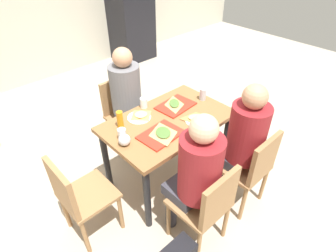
{
  "coord_description": "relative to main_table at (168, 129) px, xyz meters",
  "views": [
    {
      "loc": [
        -1.43,
        -1.52,
        2.24
      ],
      "look_at": [
        0.0,
        0.0,
        0.68
      ],
      "focal_mm": 29.64,
      "sensor_mm": 36.0,
      "label": 1
    }
  ],
  "objects": [
    {
      "name": "chair_near_left",
      "position": [
        -0.3,
        -0.75,
        -0.15
      ],
      "size": [
        0.4,
        0.4,
        0.85
      ],
      "color": "#9E7247",
      "rests_on": "ground_plane"
    },
    {
      "name": "ground_plane",
      "position": [
        0.0,
        0.0,
        -0.66
      ],
      "size": [
        10.0,
        10.0,
        0.02
      ],
      "primitive_type": "cube",
      "color": "#B7A893"
    },
    {
      "name": "chair_far_side",
      "position": [
        0.0,
        0.75,
        -0.15
      ],
      "size": [
        0.4,
        0.4,
        0.85
      ],
      "color": "#9E7247",
      "rests_on": "ground_plane"
    },
    {
      "name": "paper_plate_near_edge",
      "position": [
        0.18,
        -0.2,
        0.11
      ],
      "size": [
        0.22,
        0.22,
        0.01
      ],
      "primitive_type": "cylinder",
      "color": "white",
      "rests_on": "main_table"
    },
    {
      "name": "person_in_brown_jacket",
      "position": [
        0.3,
        -0.61,
        0.09
      ],
      "size": [
        0.32,
        0.42,
        1.26
      ],
      "color": "#383842",
      "rests_on": "ground_plane"
    },
    {
      "name": "plastic_cup_b",
      "position": [
        0.03,
        -0.31,
        0.16
      ],
      "size": [
        0.07,
        0.07,
        0.1
      ],
      "primitive_type": "cylinder",
      "color": "white",
      "rests_on": "main_table"
    },
    {
      "name": "chair_near_right",
      "position": [
        0.3,
        -0.75,
        -0.15
      ],
      "size": [
        0.4,
        0.4,
        0.85
      ],
      "color": "#9E7247",
      "rests_on": "ground_plane"
    },
    {
      "name": "plastic_cup_c",
      "position": [
        -0.47,
        0.06,
        0.16
      ],
      "size": [
        0.07,
        0.07,
        0.1
      ],
      "primitive_type": "cylinder",
      "color": "white",
      "rests_on": "main_table"
    },
    {
      "name": "soda_can",
      "position": [
        0.5,
        0.02,
        0.17
      ],
      "size": [
        0.07,
        0.07,
        0.12
      ],
      "primitive_type": "cylinder",
      "color": "#B7BCC6",
      "rests_on": "main_table"
    },
    {
      "name": "person_in_red",
      "position": [
        -0.3,
        -0.61,
        0.09
      ],
      "size": [
        0.32,
        0.42,
        1.26
      ],
      "color": "#383842",
      "rests_on": "ground_plane"
    },
    {
      "name": "tray_red_far",
      "position": [
        0.21,
        0.11,
        0.11
      ],
      "size": [
        0.38,
        0.29,
        0.02
      ],
      "primitive_type": "cube",
      "rotation": [
        0.0,
        0.0,
        0.08
      ],
      "color": "red",
      "rests_on": "main_table"
    },
    {
      "name": "main_table",
      "position": [
        0.0,
        0.0,
        0.0
      ],
      "size": [
        1.18,
        0.74,
        0.76
      ],
      "color": "olive",
      "rests_on": "ground_plane"
    },
    {
      "name": "chair_left_end",
      "position": [
        -0.97,
        0.0,
        -0.15
      ],
      "size": [
        0.4,
        0.4,
        0.85
      ],
      "color": "#9E7247",
      "rests_on": "ground_plane"
    },
    {
      "name": "person_far_side",
      "position": [
        -0.0,
        0.61,
        0.09
      ],
      "size": [
        0.32,
        0.42,
        1.26
      ],
      "color": "#383842",
      "rests_on": "ground_plane"
    },
    {
      "name": "pizza_slice_c",
      "position": [
        -0.15,
        0.21,
        0.12
      ],
      "size": [
        0.18,
        0.17,
        0.02
      ],
      "color": "tan",
      "rests_on": "paper_plate_center"
    },
    {
      "name": "pizza_slice_a",
      "position": [
        -0.19,
        -0.14,
        0.13
      ],
      "size": [
        0.28,
        0.3,
        0.02
      ],
      "color": "#DBAD60",
      "rests_on": "tray_red_near"
    },
    {
      "name": "tray_red_near",
      "position": [
        -0.21,
        -0.13,
        0.11
      ],
      "size": [
        0.38,
        0.29,
        0.02
      ],
      "primitive_type": "cube",
      "rotation": [
        0.0,
        0.0,
        0.07
      ],
      "color": "red",
      "rests_on": "main_table"
    },
    {
      "name": "plastic_cup_a",
      "position": [
        -0.03,
        0.31,
        0.16
      ],
      "size": [
        0.07,
        0.07,
        0.1
      ],
      "primitive_type": "cylinder",
      "color": "white",
      "rests_on": "main_table"
    },
    {
      "name": "drink_fridge",
      "position": [
        1.73,
        2.85,
        0.3
      ],
      "size": [
        0.7,
        0.6,
        1.9
      ],
      "primitive_type": "cube",
      "color": "black",
      "rests_on": "ground_plane"
    },
    {
      "name": "pizza_slice_d",
      "position": [
        0.2,
        -0.18,
        0.12
      ],
      "size": [
        0.27,
        0.27,
        0.02
      ],
      "color": "#C68C47",
      "rests_on": "paper_plate_near_edge"
    },
    {
      "name": "foil_bundle",
      "position": [
        -0.5,
        -0.02,
        0.16
      ],
      "size": [
        0.1,
        0.1,
        0.1
      ],
      "primitive_type": "sphere",
      "color": "silver",
      "rests_on": "main_table"
    },
    {
      "name": "pizza_slice_b",
      "position": [
        0.21,
        0.13,
        0.13
      ],
      "size": [
        0.26,
        0.27,
        0.02
      ],
      "color": "#DBAD60",
      "rests_on": "tray_red_far"
    },
    {
      "name": "paper_plate_center",
      "position": [
        -0.18,
        0.2,
        0.11
      ],
      "size": [
        0.22,
        0.22,
        0.01
      ],
      "primitive_type": "cylinder",
      "color": "white",
      "rests_on": "main_table"
    },
    {
      "name": "condiment_bottle",
      "position": [
        -0.38,
        0.2,
        0.19
      ],
      "size": [
        0.06,
        0.06,
        0.16
      ],
      "primitive_type": "cylinder",
      "color": "orange",
      "rests_on": "main_table"
    }
  ]
}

